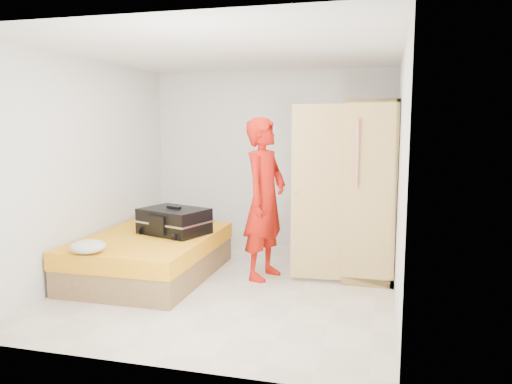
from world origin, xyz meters
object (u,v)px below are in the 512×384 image
(person, at_px, (265,199))
(suitcase, at_px, (174,221))
(bed, at_px, (151,256))
(round_cushion, at_px, (88,247))
(wardrobe, at_px, (367,193))

(person, bearing_deg, suitcase, 111.11)
(bed, bearing_deg, suitcase, 39.48)
(round_cushion, bearing_deg, person, 37.18)
(suitcase, xyz_separation_m, round_cushion, (-0.48, -1.08, -0.08))
(suitcase, bearing_deg, person, 26.00)
(wardrobe, height_order, suitcase, wardrobe)
(bed, bearing_deg, round_cushion, -105.84)
(wardrobe, bearing_deg, bed, -162.46)
(wardrobe, distance_m, person, 1.26)
(wardrobe, distance_m, suitcase, 2.38)
(wardrobe, height_order, round_cushion, wardrobe)
(suitcase, relative_size, round_cushion, 2.59)
(bed, height_order, suitcase, suitcase)
(bed, distance_m, wardrobe, 2.73)
(person, height_order, round_cushion, person)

